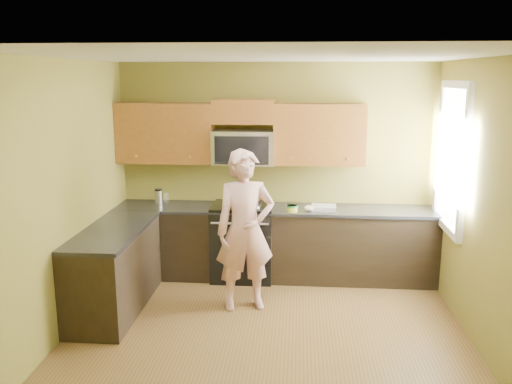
# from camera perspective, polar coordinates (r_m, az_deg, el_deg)

# --- Properties ---
(floor) EXTENTS (4.00, 4.00, 0.00)m
(floor) POSITION_cam_1_polar(r_m,az_deg,el_deg) (5.42, 1.04, -15.55)
(floor) COLOR brown
(floor) RESTS_ON ground
(ceiling) EXTENTS (4.00, 4.00, 0.00)m
(ceiling) POSITION_cam_1_polar(r_m,az_deg,el_deg) (4.79, 1.16, 14.31)
(ceiling) COLOR white
(ceiling) RESTS_ON ground
(wall_back) EXTENTS (4.00, 0.00, 4.00)m
(wall_back) POSITION_cam_1_polar(r_m,az_deg,el_deg) (6.89, 2.13, 2.43)
(wall_back) COLOR olive
(wall_back) RESTS_ON ground
(wall_front) EXTENTS (4.00, 0.00, 4.00)m
(wall_front) POSITION_cam_1_polar(r_m,az_deg,el_deg) (3.04, -1.29, -10.64)
(wall_front) COLOR olive
(wall_front) RESTS_ON ground
(wall_left) EXTENTS (0.00, 4.00, 4.00)m
(wall_left) POSITION_cam_1_polar(r_m,az_deg,el_deg) (5.43, -20.46, -1.05)
(wall_left) COLOR olive
(wall_left) RESTS_ON ground
(wall_right) EXTENTS (0.00, 4.00, 4.00)m
(wall_right) POSITION_cam_1_polar(r_m,az_deg,el_deg) (5.21, 23.62, -1.86)
(wall_right) COLOR olive
(wall_right) RESTS_ON ground
(cabinet_back_run) EXTENTS (4.00, 0.60, 0.88)m
(cabinet_back_run) POSITION_cam_1_polar(r_m,az_deg,el_deg) (6.82, 1.96, -5.56)
(cabinet_back_run) COLOR black
(cabinet_back_run) RESTS_ON floor
(cabinet_left_run) EXTENTS (0.60, 1.60, 0.88)m
(cabinet_left_run) POSITION_cam_1_polar(r_m,az_deg,el_deg) (6.11, -14.87, -8.15)
(cabinet_left_run) COLOR black
(cabinet_left_run) RESTS_ON floor
(countertop_back) EXTENTS (4.00, 0.62, 0.04)m
(countertop_back) POSITION_cam_1_polar(r_m,az_deg,el_deg) (6.68, 1.98, -1.83)
(countertop_back) COLOR black
(countertop_back) RESTS_ON cabinet_back_run
(countertop_left) EXTENTS (0.62, 1.60, 0.04)m
(countertop_left) POSITION_cam_1_polar(r_m,az_deg,el_deg) (5.96, -15.02, -4.01)
(countertop_left) COLOR black
(countertop_left) RESTS_ON cabinet_left_run
(stove) EXTENTS (0.76, 0.65, 0.95)m
(stove) POSITION_cam_1_polar(r_m,az_deg,el_deg) (6.81, -1.43, -5.26)
(stove) COLOR black
(stove) RESTS_ON floor
(microwave) EXTENTS (0.76, 0.40, 0.42)m
(microwave) POSITION_cam_1_polar(r_m,az_deg,el_deg) (6.71, -1.36, 3.03)
(microwave) COLOR silver
(microwave) RESTS_ON wall_back
(upper_cab_left) EXTENTS (1.22, 0.33, 0.75)m
(upper_cab_left) POSITION_cam_1_polar(r_m,az_deg,el_deg) (6.91, -9.53, 3.14)
(upper_cab_left) COLOR brown
(upper_cab_left) RESTS_ON wall_back
(upper_cab_right) EXTENTS (1.12, 0.33, 0.75)m
(upper_cab_right) POSITION_cam_1_polar(r_m,az_deg,el_deg) (6.71, 6.69, 2.95)
(upper_cab_right) COLOR brown
(upper_cab_right) RESTS_ON wall_back
(upper_cab_over_mw) EXTENTS (0.76, 0.33, 0.30)m
(upper_cab_over_mw) POSITION_cam_1_polar(r_m,az_deg,el_deg) (6.67, -1.36, 8.60)
(upper_cab_over_mw) COLOR brown
(upper_cab_over_mw) RESTS_ON wall_back
(window) EXTENTS (0.06, 1.06, 1.66)m
(window) POSITION_cam_1_polar(r_m,az_deg,el_deg) (6.28, 20.21, 3.48)
(window) COLOR white
(window) RESTS_ON wall_right
(woman) EXTENTS (0.74, 0.59, 1.77)m
(woman) POSITION_cam_1_polar(r_m,az_deg,el_deg) (5.81, -1.16, -4.14)
(woman) COLOR #D56F6A
(woman) RESTS_ON floor
(frying_pan) EXTENTS (0.36, 0.54, 0.07)m
(frying_pan) POSITION_cam_1_polar(r_m,az_deg,el_deg) (6.62, -0.64, -1.50)
(frying_pan) COLOR black
(frying_pan) RESTS_ON stove
(butter_tub) EXTENTS (0.15, 0.15, 0.10)m
(butter_tub) POSITION_cam_1_polar(r_m,az_deg,el_deg) (6.49, 3.88, -2.09)
(butter_tub) COLOR yellow
(butter_tub) RESTS_ON countertop_back
(toast_slice) EXTENTS (0.14, 0.14, 0.01)m
(toast_slice) POSITION_cam_1_polar(r_m,az_deg,el_deg) (6.63, 7.24, -1.78)
(toast_slice) COLOR #B27F47
(toast_slice) RESTS_ON countertop_back
(napkin_a) EXTENTS (0.14, 0.14, 0.06)m
(napkin_a) POSITION_cam_1_polar(r_m,az_deg,el_deg) (6.51, -0.07, -1.74)
(napkin_a) COLOR silver
(napkin_a) RESTS_ON countertop_back
(napkin_b) EXTENTS (0.13, 0.14, 0.07)m
(napkin_b) POSITION_cam_1_polar(r_m,az_deg,el_deg) (6.53, 5.68, -1.74)
(napkin_b) COLOR silver
(napkin_b) RESTS_ON countertop_back
(dish_towel) EXTENTS (0.31, 0.25, 0.05)m
(dish_towel) POSITION_cam_1_polar(r_m,az_deg,el_deg) (6.63, 7.24, -1.64)
(dish_towel) COLOR silver
(dish_towel) RESTS_ON countertop_back
(travel_mug) EXTENTS (0.09, 0.09, 0.20)m
(travel_mug) POSITION_cam_1_polar(r_m,az_deg,el_deg) (6.97, -10.32, -1.26)
(travel_mug) COLOR silver
(travel_mug) RESTS_ON countertop_back
(glass_a) EXTENTS (0.09, 0.09, 0.12)m
(glass_a) POSITION_cam_1_polar(r_m,az_deg,el_deg) (7.04, -9.58, -0.59)
(glass_a) COLOR silver
(glass_a) RESTS_ON countertop_back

